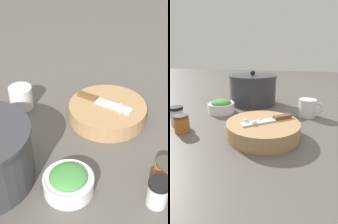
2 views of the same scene
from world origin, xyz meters
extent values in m
plane|color=#56514C|center=(0.00, 0.00, 0.00)|extent=(5.00, 5.00, 0.00)
cylinder|color=tan|center=(0.06, -0.09, 0.03)|extent=(0.26, 0.26, 0.05)
cube|color=brown|center=(0.12, -0.04, 0.06)|extent=(0.07, 0.06, 0.01)
cube|color=silver|center=(0.04, -0.11, 0.06)|extent=(0.12, 0.11, 0.01)
ellipsoid|color=#F2E2CB|center=(0.00, -0.12, 0.06)|extent=(0.03, 0.03, 0.02)
ellipsoid|color=#F4E1CF|center=(0.04, -0.08, 0.06)|extent=(0.01, 0.02, 0.01)
ellipsoid|color=#F1EBCE|center=(0.03, -0.13, 0.06)|extent=(0.02, 0.03, 0.01)
cylinder|color=white|center=(-0.20, 0.11, 0.02)|extent=(0.13, 0.13, 0.05)
torus|color=white|center=(-0.20, 0.11, 0.05)|extent=(0.13, 0.13, 0.01)
ellipsoid|color=#478E42|center=(-0.20, 0.11, 0.05)|extent=(0.10, 0.10, 0.03)
cylinder|color=silver|center=(-0.31, -0.08, 0.03)|extent=(0.05, 0.05, 0.07)
cylinder|color=black|center=(-0.31, -0.08, 0.07)|extent=(0.05, 0.05, 0.01)
cylinder|color=white|center=(0.21, 0.17, 0.04)|extent=(0.08, 0.08, 0.08)
torus|color=white|center=(0.25, 0.17, 0.04)|extent=(0.06, 0.01, 0.06)
cylinder|color=#B26023|center=(-0.25, -0.14, 0.03)|extent=(0.06, 0.06, 0.06)
cylinder|color=#474238|center=(-0.25, -0.14, 0.06)|extent=(0.05, 0.05, 0.01)
cylinder|color=#38383D|center=(-0.09, 0.32, 0.08)|extent=(0.26, 0.26, 0.15)
cylinder|color=#38383D|center=(-0.09, 0.32, 0.16)|extent=(0.27, 0.27, 0.01)
sphere|color=black|center=(-0.09, 0.32, 0.18)|extent=(0.03, 0.03, 0.03)
camera|label=1|loc=(-0.72, 0.24, 0.64)|focal=50.00mm
camera|label=2|loc=(0.17, -0.65, 0.28)|focal=28.00mm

